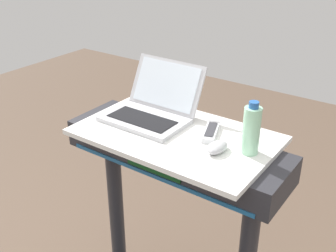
# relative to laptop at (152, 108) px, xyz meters

# --- Properties ---
(desk_board) EXTENTS (0.75, 0.46, 0.02)m
(desk_board) POSITION_rel_laptop_xyz_m (0.16, -0.06, -0.05)
(desk_board) COLOR white
(desk_board) RESTS_ON treadmill_base
(laptop) EXTENTS (0.33, 0.31, 0.21)m
(laptop) POSITION_rel_laptop_xyz_m (0.00, 0.00, 0.00)
(laptop) COLOR #B7B7BC
(laptop) RESTS_ON desk_board
(computer_mouse) EXTENTS (0.06, 0.10, 0.03)m
(computer_mouse) POSITION_rel_laptop_xyz_m (0.35, -0.09, -0.03)
(computer_mouse) COLOR #B2B2B7
(computer_mouse) RESTS_ON desk_board
(water_bottle) EXTENTS (0.06, 0.06, 0.19)m
(water_bottle) POSITION_rel_laptop_xyz_m (0.45, -0.03, 0.04)
(water_bottle) COLOR #9EDBB2
(water_bottle) RESTS_ON desk_board
(tv_remote) EXTENTS (0.10, 0.17, 0.02)m
(tv_remote) POSITION_rel_laptop_xyz_m (0.27, 0.01, -0.03)
(tv_remote) COLOR silver
(tv_remote) RESTS_ON desk_board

